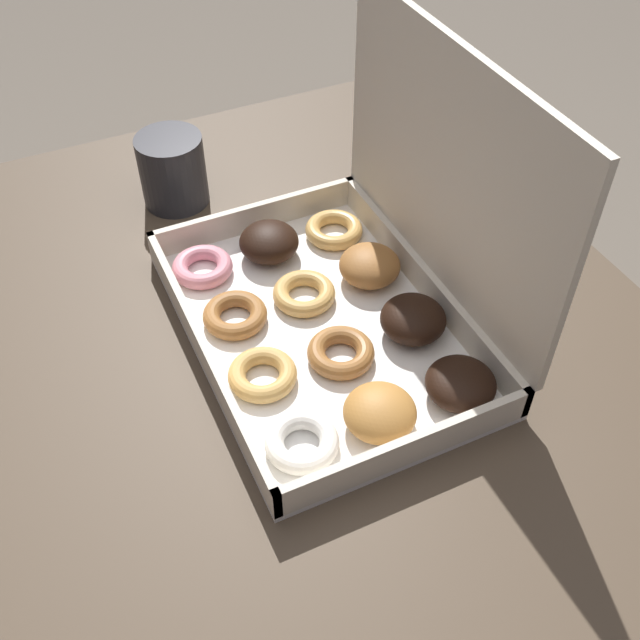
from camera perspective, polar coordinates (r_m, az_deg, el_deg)
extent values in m
plane|color=#6B6054|center=(1.38, -2.11, -22.68)|extent=(8.00, 8.00, 0.00)
cube|color=#4C3D2D|center=(0.77, -3.47, -3.33)|extent=(0.94, 0.81, 0.03)
cylinder|color=#4C3D2D|center=(1.41, 4.03, 3.64)|extent=(0.06, 0.06, 0.68)
cube|color=white|center=(0.78, 0.00, -0.73)|extent=(0.37, 0.26, 0.01)
cube|color=beige|center=(0.74, -8.78, -2.59)|extent=(0.37, 0.01, 0.03)
cube|color=beige|center=(0.81, 7.98, 2.95)|extent=(0.37, 0.01, 0.03)
cube|color=beige|center=(0.89, -4.97, 7.84)|extent=(0.01, 0.26, 0.03)
cube|color=beige|center=(0.67, 6.70, -9.80)|extent=(0.01, 0.26, 0.03)
cube|color=beige|center=(0.73, 9.65, 11.24)|extent=(0.37, 0.01, 0.25)
torus|color=pink|center=(0.84, -8.94, 4.02)|extent=(0.07, 0.07, 0.02)
torus|color=#9E6633|center=(0.78, -6.49, 0.37)|extent=(0.07, 0.07, 0.02)
torus|color=tan|center=(0.73, -4.40, -4.17)|extent=(0.07, 0.07, 0.02)
torus|color=white|center=(0.68, -1.39, -9.29)|extent=(0.07, 0.07, 0.02)
ellipsoid|color=black|center=(0.85, -3.91, 5.96)|extent=(0.07, 0.07, 0.04)
torus|color=tan|center=(0.80, -1.23, 2.04)|extent=(0.07, 0.07, 0.02)
torus|color=#9E6633|center=(0.74, 1.60, -2.50)|extent=(0.07, 0.07, 0.02)
ellipsoid|color=#B77A38|center=(0.69, 4.58, -7.03)|extent=(0.07, 0.07, 0.04)
torus|color=tan|center=(0.88, 1.07, 6.88)|extent=(0.07, 0.07, 0.02)
ellipsoid|color=#9E6633|center=(0.82, 3.81, 4.17)|extent=(0.07, 0.07, 0.04)
ellipsoid|color=black|center=(0.77, 7.10, 0.07)|extent=(0.07, 0.07, 0.04)
ellipsoid|color=black|center=(0.72, 10.66, -4.79)|extent=(0.07, 0.07, 0.03)
cylinder|color=#232328|center=(0.95, -11.16, 11.14)|extent=(0.08, 0.08, 0.09)
cylinder|color=black|center=(0.92, -11.52, 13.19)|extent=(0.07, 0.07, 0.01)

